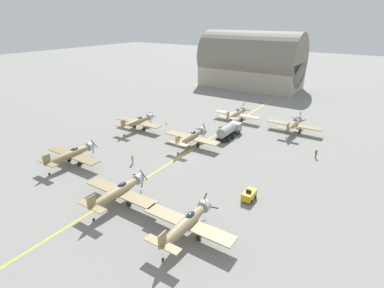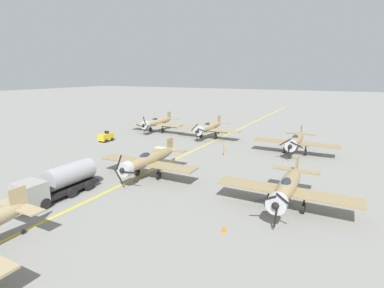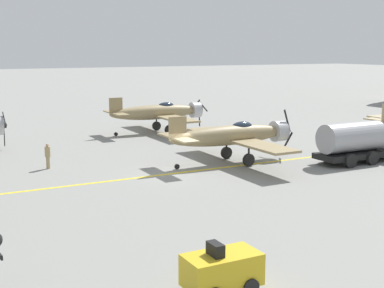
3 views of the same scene
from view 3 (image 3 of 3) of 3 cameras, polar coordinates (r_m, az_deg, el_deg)
ground_plane at (r=35.81m, az=-1.44°, el=-3.10°), size 400.00×400.00×0.00m
taxiway_stripe at (r=35.81m, az=-1.44°, el=-3.09°), size 0.30×160.00×0.01m
airplane_mid_center at (r=38.72m, az=4.44°, el=0.91°), size 12.00×9.98×3.67m
airplane_mid_left at (r=52.84m, az=-3.51°, el=3.39°), size 12.00×9.98×3.65m
fuel_tanker at (r=41.19m, az=17.99°, el=0.29°), size 2.68×8.00×2.98m
tow_tractor at (r=18.65m, az=3.19°, el=-13.26°), size 1.57×2.60×1.79m
ground_crew_inspecting at (r=38.18m, az=-15.14°, el=-1.14°), size 0.39×0.39×1.77m
traffic_cone at (r=53.21m, az=4.24°, el=1.54°), size 0.36×0.36×0.55m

